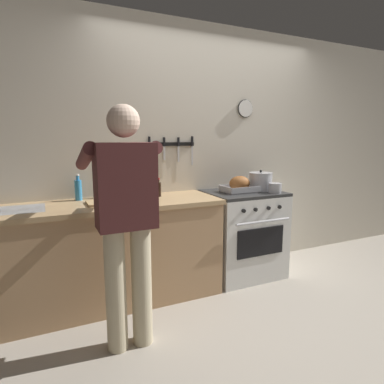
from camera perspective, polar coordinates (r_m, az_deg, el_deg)
ground_plane at (r=2.84m, az=16.54°, el=-21.61°), size 8.00×8.00×0.00m
wall_back at (r=3.56m, az=3.01°, el=7.08°), size 6.00×0.13×2.60m
counter_block at (r=2.99m, az=-15.02°, el=-10.22°), size 2.03×0.65×0.90m
stove at (r=3.50m, az=8.88°, el=-7.20°), size 0.76×0.67×0.90m
person_cook at (r=2.21m, az=-11.58°, el=-3.70°), size 0.51×0.63×1.66m
roasting_pan at (r=3.36m, az=8.35°, el=1.23°), size 0.35×0.26×0.17m
stock_pot at (r=3.50m, az=11.94°, el=1.83°), size 0.25×0.25×0.22m
saucepan at (r=3.38m, az=14.36°, el=0.69°), size 0.13×0.13×0.10m
cutting_board at (r=2.85m, az=-14.38°, el=-1.72°), size 0.36×0.24×0.02m
bottle_vinegar at (r=3.10m, az=-14.39°, el=1.00°), size 0.07×0.07×0.26m
bottle_soy_sauce at (r=3.09m, az=-5.94°, el=0.55°), size 0.05×0.05×0.18m
bottle_dish_soap at (r=3.05m, az=-19.35°, el=0.43°), size 0.06×0.06×0.23m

